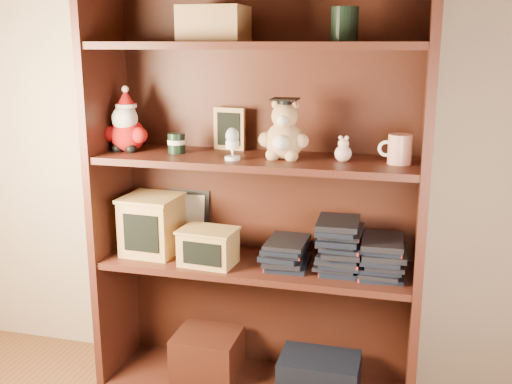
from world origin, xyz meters
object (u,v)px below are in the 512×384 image
Objects in this scene: bookcase at (259,199)px; treats_box at (152,224)px; grad_teddy_bear at (284,135)px; teacher_mug at (399,149)px.

bookcase is 7.07× the size of treats_box.
grad_teddy_bear is at bearing -0.62° from treats_box.
bookcase is at bearing 151.63° from grad_teddy_bear.
teacher_mug is at bearing 0.06° from treats_box.
grad_teddy_bear reaches higher than treats_box.
grad_teddy_bear is at bearing -28.37° from bookcase.
bookcase reaches higher than grad_teddy_bear.
grad_teddy_bear is at bearing -179.04° from teacher_mug.
bookcase is 7.36× the size of grad_teddy_bear.
teacher_mug is 0.97m from treats_box.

